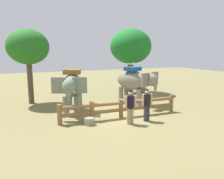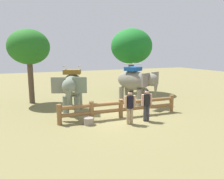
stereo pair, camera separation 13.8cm
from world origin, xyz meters
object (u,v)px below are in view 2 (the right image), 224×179
tree_far_left (131,47)px  feed_bucket (89,121)px  elephant_center (135,82)px  tree_back_center (29,48)px  log_fence (121,107)px  tourist_man_in_blue (147,103)px  tourist_woman_in_black (130,105)px  elephant_near_left (72,87)px

tree_far_left → feed_bucket: bearing=-131.7°
elephant_center → tree_back_center: 7.73m
log_fence → elephant_center: elephant_center is taller
log_fence → tourist_man_in_blue: bearing=-47.9°
log_fence → tree_far_left: tree_far_left is taller
elephant_center → tourist_man_in_blue: elephant_center is taller
tourist_man_in_blue → tourist_woman_in_black: bearing=-176.5°
log_fence → tourist_woman_in_black: size_ratio=4.00×
tourist_woman_in_black → tree_far_left: 9.18m
log_fence → tourist_man_in_blue: (0.98, -1.09, 0.39)m
elephant_center → tourist_woman_in_black: 4.39m
tourist_man_in_blue → feed_bucket: size_ratio=3.47×
elephant_center → tree_far_left: tree_far_left is taller
log_fence → elephant_center: (2.32, 2.50, 0.99)m
elephant_center → log_fence: bearing=-132.9°
log_fence → tourist_woman_in_black: bearing=-92.3°
tree_back_center → feed_bucket: (2.33, -6.10, -3.74)m
elephant_near_left → elephant_center: (4.55, 0.47, -0.00)m
elephant_center → tree_far_left: size_ratio=0.60×
elephant_center → elephant_near_left: bearing=-174.1°
elephant_center → feed_bucket: 5.41m
tree_far_left → elephant_center: bearing=-114.5°
tree_far_left → tree_back_center: (-8.45, -0.76, -0.13)m
tourist_man_in_blue → feed_bucket: 3.16m
tourist_man_in_blue → tree_far_left: size_ratio=0.31×
tourist_woman_in_black → feed_bucket: 2.24m
elephant_near_left → feed_bucket: elephant_near_left is taller
elephant_center → tourist_woman_in_black: elephant_center is taller
elephant_center → feed_bucket: (-4.32, -2.92, -1.42)m
feed_bucket → tourist_man_in_blue: bearing=-12.5°
log_fence → tree_back_center: size_ratio=1.34×
tree_far_left → tree_back_center: bearing=-174.8°
elephant_center → feed_bucket: bearing=-145.9°
tourist_man_in_blue → tree_back_center: 9.09m
elephant_near_left → tree_back_center: bearing=119.9°
elephant_near_left → tourist_woman_in_black: (2.19, -3.18, -0.59)m
tourist_woman_in_black → feed_bucket: (-1.95, 0.72, -0.83)m
tree_back_center → tree_far_left: bearing=5.2°
elephant_center → tourist_man_in_blue: bearing=-110.5°
elephant_near_left → feed_bucket: size_ratio=6.85×
elephant_near_left → tree_back_center: tree_back_center is taller
log_fence → tourist_woman_in_black: tourist_woman_in_black is taller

